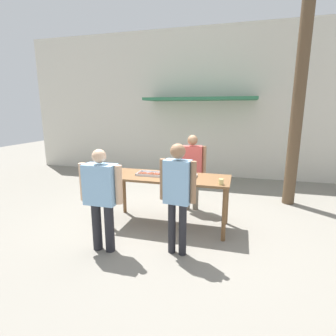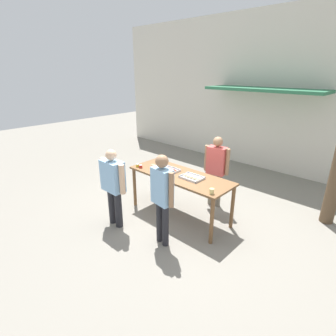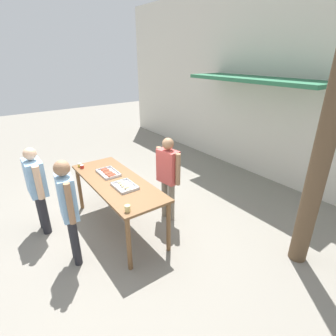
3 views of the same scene
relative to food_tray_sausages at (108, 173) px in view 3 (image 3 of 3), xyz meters
name	(u,v)px [view 3 (image 3 of 3)]	position (x,y,z in m)	size (l,w,h in m)	color
ground_plane	(120,226)	(0.34, -0.01, -0.95)	(24.00, 24.00, 0.00)	gray
building_facade_back	(269,85)	(0.34, 3.97, 1.31)	(12.00, 1.11, 4.50)	beige
serving_table	(117,186)	(0.34, -0.01, -0.13)	(2.19, 0.82, 0.93)	brown
food_tray_sausages	(108,173)	(0.00, 0.00, 0.00)	(0.47, 0.30, 0.04)	silver
food_tray_buns	(125,186)	(0.63, 0.00, 0.01)	(0.43, 0.31, 0.06)	silver
condiment_jar_mustard	(80,165)	(-0.62, -0.30, 0.02)	(0.07, 0.07, 0.07)	gold
condiment_jar_ketchup	(82,167)	(-0.53, -0.30, 0.02)	(0.07, 0.07, 0.07)	#B22319
beer_cup	(127,208)	(1.29, -0.30, 0.03)	(0.08, 0.08, 0.09)	#DBC67A
person_server_behind_table	(168,172)	(0.61, 0.88, 0.00)	(0.57, 0.28, 1.60)	#756B5B
person_customer_holding_hotdog	(37,184)	(-0.36, -1.13, -0.04)	(0.68, 0.26, 1.55)	#232328
person_customer_with_cup	(68,204)	(0.73, -0.93, 0.04)	(0.54, 0.25, 1.65)	#232328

